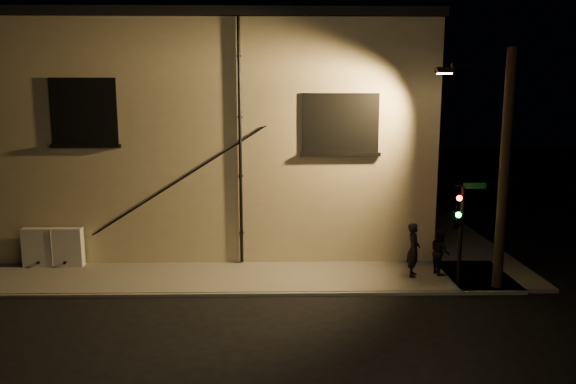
{
  "coord_description": "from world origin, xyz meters",
  "views": [
    {
      "loc": [
        -0.58,
        -16.07,
        6.0
      ],
      "look_at": [
        -0.2,
        1.8,
        2.84
      ],
      "focal_mm": 35.0,
      "sensor_mm": 36.0,
      "label": 1
    }
  ],
  "objects_px": {
    "pedestrian_b": "(440,252)",
    "traffic_signal": "(456,218)",
    "pedestrian_a": "(414,250)",
    "utility_cabinet": "(53,247)",
    "streetlamp_pole": "(501,166)"
  },
  "relations": [
    {
      "from": "pedestrian_b",
      "to": "traffic_signal",
      "type": "bearing_deg",
      "value": 175.94
    },
    {
      "from": "streetlamp_pole",
      "to": "pedestrian_a",
      "type": "bearing_deg",
      "value": 155.58
    },
    {
      "from": "pedestrian_a",
      "to": "traffic_signal",
      "type": "height_order",
      "value": "traffic_signal"
    },
    {
      "from": "utility_cabinet",
      "to": "pedestrian_b",
      "type": "relative_size",
      "value": 1.36
    },
    {
      "from": "pedestrian_a",
      "to": "traffic_signal",
      "type": "relative_size",
      "value": 0.55
    },
    {
      "from": "utility_cabinet",
      "to": "streetlamp_pole",
      "type": "distance_m",
      "value": 14.87
    },
    {
      "from": "pedestrian_a",
      "to": "streetlamp_pole",
      "type": "distance_m",
      "value": 3.79
    },
    {
      "from": "pedestrian_a",
      "to": "utility_cabinet",
      "type": "bearing_deg",
      "value": 99.39
    },
    {
      "from": "traffic_signal",
      "to": "streetlamp_pole",
      "type": "bearing_deg",
      "value": -3.63
    },
    {
      "from": "utility_cabinet",
      "to": "streetlamp_pole",
      "type": "height_order",
      "value": "streetlamp_pole"
    },
    {
      "from": "utility_cabinet",
      "to": "pedestrian_b",
      "type": "bearing_deg",
      "value": -4.83
    },
    {
      "from": "utility_cabinet",
      "to": "pedestrian_b",
      "type": "height_order",
      "value": "pedestrian_b"
    },
    {
      "from": "utility_cabinet",
      "to": "pedestrian_a",
      "type": "height_order",
      "value": "pedestrian_a"
    },
    {
      "from": "streetlamp_pole",
      "to": "utility_cabinet",
      "type": "bearing_deg",
      "value": 170.81
    },
    {
      "from": "streetlamp_pole",
      "to": "pedestrian_b",
      "type": "bearing_deg",
      "value": 137.2
    }
  ]
}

